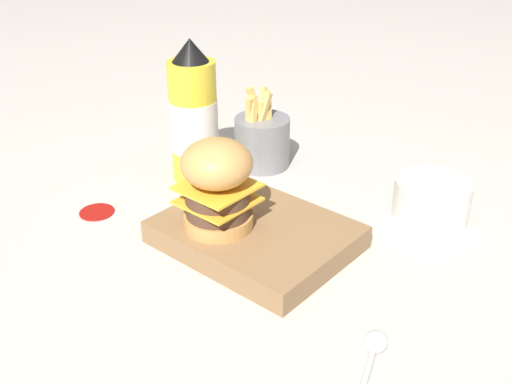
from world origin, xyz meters
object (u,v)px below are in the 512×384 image
at_px(fries_basket, 262,140).
at_px(spoon, 371,360).
at_px(ketchup_bottle, 194,118).
at_px(burger, 217,184).
at_px(side_bowl, 432,198).
at_px(serving_board, 256,234).

xyz_separation_m(fries_basket, spoon, (-0.40, 0.30, -0.04)).
height_order(ketchup_bottle, spoon, ketchup_bottle).
bearing_deg(fries_basket, burger, 117.24).
height_order(side_bowl, spoon, side_bowl).
xyz_separation_m(burger, ketchup_bottle, (0.17, -0.13, 0.01)).
xyz_separation_m(fries_basket, side_bowl, (-0.31, -0.03, -0.02)).
bearing_deg(serving_board, fries_basket, -51.81).
height_order(burger, fries_basket, burger).
distance_m(serving_board, ketchup_bottle, 0.25).
bearing_deg(fries_basket, spoon, 143.31).
relative_size(burger, spoon, 0.78).
relative_size(burger, ketchup_bottle, 0.53).
xyz_separation_m(ketchup_bottle, side_bowl, (-0.36, -0.14, -0.08)).
relative_size(serving_board, fries_basket, 1.72).
xyz_separation_m(burger, side_bowl, (-0.19, -0.26, -0.07)).
bearing_deg(ketchup_bottle, side_bowl, -159.19).
xyz_separation_m(serving_board, ketchup_bottle, (0.21, -0.09, 0.09)).
relative_size(serving_board, burger, 1.99).
bearing_deg(spoon, burger, 57.84).
relative_size(burger, fries_basket, 0.86).
relative_size(burger, side_bowl, 1.12).
relative_size(serving_board, spoon, 1.56).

